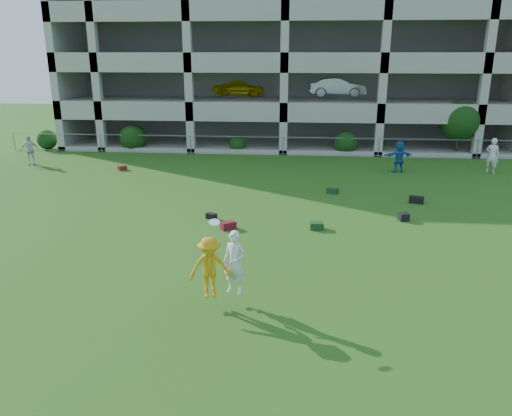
# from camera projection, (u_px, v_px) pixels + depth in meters

# --- Properties ---
(ground) EXTENTS (100.00, 100.00, 0.00)m
(ground) POSITION_uv_depth(u_px,v_px,m) (256.00, 288.00, 13.90)
(ground) COLOR #235114
(ground) RESTS_ON ground
(bystander_b) EXTENTS (1.09, 0.74, 1.71)m
(bystander_b) POSITION_uv_depth(u_px,v_px,m) (30.00, 150.00, 29.05)
(bystander_b) COLOR silver
(bystander_b) RESTS_ON ground
(bystander_d) EXTENTS (1.67, 0.87, 1.72)m
(bystander_d) POSITION_uv_depth(u_px,v_px,m) (399.00, 157.00, 27.17)
(bystander_d) COLOR #225C9C
(bystander_d) RESTS_ON ground
(bystander_e) EXTENTS (0.84, 0.78, 1.92)m
(bystander_e) POSITION_uv_depth(u_px,v_px,m) (492.00, 155.00, 26.98)
(bystander_e) COLOR silver
(bystander_e) RESTS_ON ground
(bag_red_a) EXTENTS (0.62, 0.57, 0.28)m
(bag_red_a) POSITION_uv_depth(u_px,v_px,m) (228.00, 225.00, 18.51)
(bag_red_a) COLOR #540E13
(bag_red_a) RESTS_ON ground
(bag_black_b) EXTENTS (0.47, 0.41, 0.22)m
(bag_black_b) POSITION_uv_depth(u_px,v_px,m) (211.00, 216.00, 19.68)
(bag_black_b) COLOR black
(bag_black_b) RESTS_ON ground
(bag_green_c) EXTENTS (0.52, 0.38, 0.26)m
(bag_green_c) POSITION_uv_depth(u_px,v_px,m) (317.00, 226.00, 18.50)
(bag_green_c) COLOR #143817
(bag_green_c) RESTS_ON ground
(crate_d) EXTENTS (0.41, 0.41, 0.30)m
(crate_d) POSITION_uv_depth(u_px,v_px,m) (404.00, 217.00, 19.46)
(crate_d) COLOR black
(crate_d) RESTS_ON ground
(bag_black_e) EXTENTS (0.67, 0.48, 0.30)m
(bag_black_e) POSITION_uv_depth(u_px,v_px,m) (416.00, 200.00, 21.72)
(bag_black_e) COLOR black
(bag_black_e) RESTS_ON ground
(bag_red_f) EXTENTS (0.50, 0.52, 0.24)m
(bag_red_f) POSITION_uv_depth(u_px,v_px,m) (122.00, 168.00, 27.87)
(bag_red_f) COLOR #5F1D10
(bag_red_f) RESTS_ON ground
(bag_green_g) EXTENTS (0.58, 0.48, 0.25)m
(bag_green_g) POSITION_uv_depth(u_px,v_px,m) (333.00, 191.00, 23.22)
(bag_green_g) COLOR #13351B
(bag_green_g) RESTS_ON ground
(frisbee_contest) EXTENTS (1.54, 0.98, 2.04)m
(frisbee_contest) POSITION_uv_depth(u_px,v_px,m) (217.00, 266.00, 12.60)
(frisbee_contest) COLOR orange
(frisbee_contest) RESTS_ON ground
(parking_garage) EXTENTS (30.00, 14.00, 12.00)m
(parking_garage) POSITION_uv_depth(u_px,v_px,m) (289.00, 56.00, 38.45)
(parking_garage) COLOR #9E998C
(parking_garage) RESTS_ON ground
(fence) EXTENTS (36.06, 0.06, 1.20)m
(fence) POSITION_uv_depth(u_px,v_px,m) (283.00, 146.00, 31.78)
(fence) COLOR gray
(fence) RESTS_ON ground
(shrub_row) EXTENTS (34.38, 2.52, 3.50)m
(shrub_row) POSITION_uv_depth(u_px,v_px,m) (356.00, 131.00, 31.78)
(shrub_row) COLOR #163D11
(shrub_row) RESTS_ON ground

